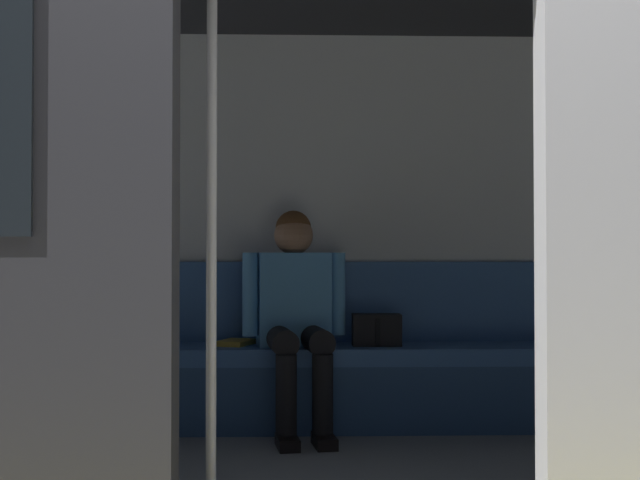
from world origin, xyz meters
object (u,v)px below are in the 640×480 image
Objects in this scene: train_car at (319,119)px; book at (235,342)px; bench_seat at (329,366)px; person_seated at (296,305)px; grab_pole_door at (212,209)px; handbag at (377,330)px.

train_car is 1.51m from book.
person_seated is (0.18, 0.05, 0.33)m from bench_seat.
train_car is at bearing 85.02° from bench_seat.
grab_pole_door is (0.47, 1.60, 0.74)m from bench_seat.
grab_pole_door is at bearing 79.45° from person_seated.
grab_pole_door reaches higher than person_seated.
grab_pole_door is at bearing 73.72° from bench_seat.
train_car is 1.40m from handbag.
book is (0.43, -0.99, -1.05)m from train_car.
book is (0.33, -0.13, -0.21)m from person_seated.
handbag is 0.77m from book.
bench_seat is 0.32m from handbag.
book is 0.10× the size of grab_pole_door.
person_seated is at bearing -100.55° from grab_pole_door.
person_seated is at bearing -83.39° from train_car.
train_car reaches higher than handbag.
grab_pole_door reaches higher than bench_seat.
person_seated is (0.10, -0.86, -0.85)m from train_car.
person_seated is 1.63m from grab_pole_door.
handbag is (-0.44, -0.08, -0.14)m from person_seated.
person_seated is 0.54× the size of grab_pole_door.
handbag reaches higher than bench_seat.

